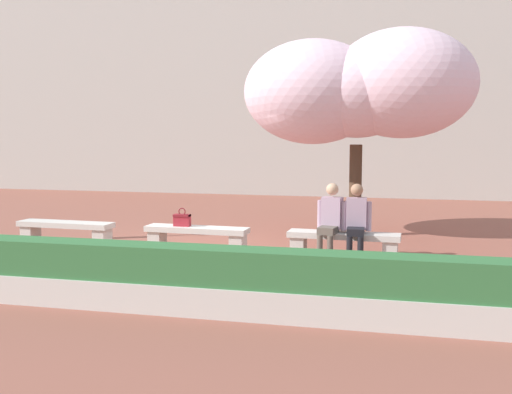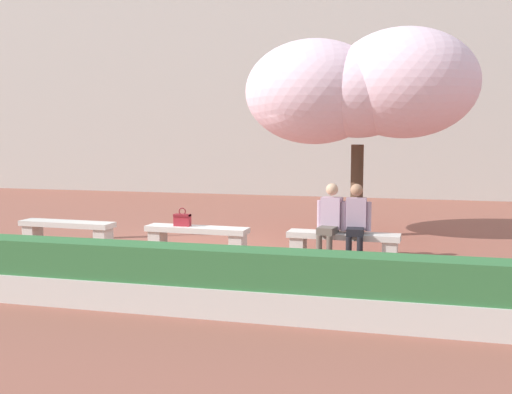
# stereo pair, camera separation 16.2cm
# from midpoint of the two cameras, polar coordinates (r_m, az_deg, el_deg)

# --- Properties ---
(ground_plane) EXTENTS (100.00, 100.00, 0.00)m
(ground_plane) POSITION_cam_midpoint_polar(r_m,az_deg,el_deg) (11.01, -6.07, -5.15)
(ground_plane) COLOR #8E5142
(building_facade) EXTENTS (28.00, 4.00, 10.06)m
(building_facade) POSITION_cam_midpoint_polar(r_m,az_deg,el_deg) (22.50, 4.19, 13.49)
(building_facade) COLOR #B7B2A8
(building_facade) RESTS_ON ground
(stone_bench_west_end) EXTENTS (1.93, 0.50, 0.45)m
(stone_bench_west_end) POSITION_cam_midpoint_polar(r_m,az_deg,el_deg) (12.10, -18.04, -2.93)
(stone_bench_west_end) COLOR beige
(stone_bench_west_end) RESTS_ON ground
(stone_bench_near_west) EXTENTS (1.93, 0.50, 0.45)m
(stone_bench_near_west) POSITION_cam_midpoint_polar(r_m,az_deg,el_deg) (10.96, -6.09, -3.58)
(stone_bench_near_west) COLOR beige
(stone_bench_near_west) RESTS_ON ground
(stone_bench_center) EXTENTS (1.93, 0.50, 0.45)m
(stone_bench_center) POSITION_cam_midpoint_polar(r_m,az_deg,el_deg) (10.38, 7.89, -4.14)
(stone_bench_center) COLOR beige
(stone_bench_center) RESTS_ON ground
(person_seated_left) EXTENTS (0.50, 0.72, 1.29)m
(person_seated_left) POSITION_cam_midpoint_polar(r_m,az_deg,el_deg) (10.29, 6.65, -2.01)
(person_seated_left) COLOR black
(person_seated_left) RESTS_ON ground
(person_seated_right) EXTENTS (0.51, 0.69, 1.29)m
(person_seated_right) POSITION_cam_midpoint_polar(r_m,az_deg,el_deg) (10.25, 9.07, -2.08)
(person_seated_right) COLOR black
(person_seated_right) RESTS_ON ground
(handbag) EXTENTS (0.30, 0.15, 0.34)m
(handbag) POSITION_cam_midpoint_polar(r_m,az_deg,el_deg) (11.02, -7.47, -2.11)
(handbag) COLOR #A3232D
(handbag) RESTS_ON stone_bench_near_west
(cherry_tree_main) EXTENTS (4.69, 2.87, 4.22)m
(cherry_tree_main) POSITION_cam_midpoint_polar(r_m,az_deg,el_deg) (12.52, 9.15, 10.09)
(cherry_tree_main) COLOR #473323
(cherry_tree_main) RESTS_ON ground
(planter_hedge_foreground) EXTENTS (10.26, 0.50, 0.80)m
(planter_hedge_foreground) POSITION_cam_midpoint_polar(r_m,az_deg,el_deg) (7.77, -14.91, -7.20)
(planter_hedge_foreground) COLOR beige
(planter_hedge_foreground) RESTS_ON ground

